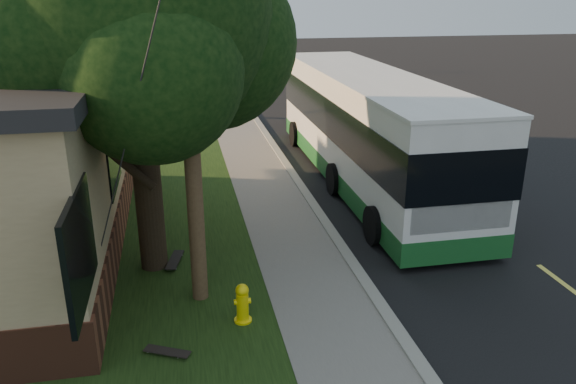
% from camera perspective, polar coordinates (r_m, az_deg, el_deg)
% --- Properties ---
extents(ground, '(120.00, 120.00, 0.00)m').
position_cam_1_polar(ground, '(10.93, 9.36, -11.64)').
color(ground, black).
rests_on(ground, ground).
extents(road, '(8.00, 80.00, 0.01)m').
position_cam_1_polar(road, '(20.90, 10.22, 3.88)').
color(road, black).
rests_on(road, ground).
extents(curb, '(0.25, 80.00, 0.12)m').
position_cam_1_polar(curb, '(19.80, -0.65, 3.47)').
color(curb, gray).
rests_on(curb, ground).
extents(sidewalk, '(2.00, 80.00, 0.08)m').
position_cam_1_polar(sidewalk, '(19.65, -3.52, 3.25)').
color(sidewalk, slate).
rests_on(sidewalk, ground).
extents(grass_verge, '(5.00, 80.00, 0.07)m').
position_cam_1_polar(grass_verge, '(19.52, -13.76, 2.56)').
color(grass_verge, black).
rests_on(grass_verge, ground).
extents(fire_hydrant, '(0.32, 0.32, 0.74)m').
position_cam_1_polar(fire_hydrant, '(10.16, -4.65, -11.20)').
color(fire_hydrant, yellow).
rests_on(fire_hydrant, grass_verge).
extents(utility_pole, '(2.86, 3.21, 9.07)m').
position_cam_1_polar(utility_pole, '(9.71, -10.34, 13.45)').
color(utility_pole, '#473321').
rests_on(utility_pole, ground).
extents(leafy_tree, '(6.30, 6.00, 7.80)m').
position_cam_1_polar(leafy_tree, '(11.33, -15.32, 16.70)').
color(leafy_tree, black).
rests_on(leafy_tree, grass_verge).
extents(bare_tree_near, '(1.38, 1.21, 4.31)m').
position_cam_1_polar(bare_tree_near, '(26.89, -11.47, 12.04)').
color(bare_tree_near, black).
rests_on(bare_tree_near, grass_verge).
extents(bare_tree_far, '(1.38, 1.21, 4.03)m').
position_cam_1_polar(bare_tree_far, '(38.83, -10.86, 14.19)').
color(bare_tree_far, black).
rests_on(bare_tree_far, grass_verge).
extents(traffic_signal, '(0.18, 0.22, 5.50)m').
position_cam_1_polar(traffic_signal, '(42.92, -6.21, 16.49)').
color(traffic_signal, '#2D2D30').
rests_on(traffic_signal, ground).
extents(transit_bus, '(2.83, 12.26, 3.32)m').
position_cam_1_polar(transit_bus, '(17.30, 8.03, 6.70)').
color(transit_bus, silver).
rests_on(transit_bus, ground).
extents(skateboard_main, '(0.43, 0.94, 0.09)m').
position_cam_1_polar(skateboard_main, '(12.50, -11.43, -6.80)').
color(skateboard_main, black).
rests_on(skateboard_main, grass_verge).
extents(skateboard_spare, '(0.78, 0.52, 0.07)m').
position_cam_1_polar(skateboard_spare, '(9.68, -12.18, -15.57)').
color(skateboard_spare, black).
rests_on(skateboard_spare, grass_verge).
extents(distant_car, '(2.47, 5.02, 1.65)m').
position_cam_1_polar(distant_car, '(39.46, -1.22, 12.89)').
color(distant_car, black).
rests_on(distant_car, ground).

